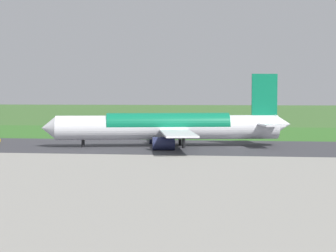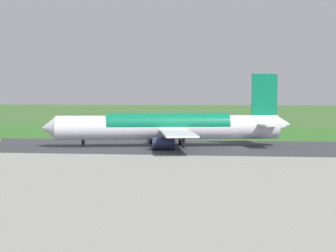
# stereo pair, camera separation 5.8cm
# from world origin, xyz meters

# --- Properties ---
(ground_plane) EXTENTS (800.00, 800.00, 0.00)m
(ground_plane) POSITION_xyz_m (0.00, 0.00, 0.00)
(ground_plane) COLOR #3D662D
(runway_asphalt) EXTENTS (600.00, 33.96, 0.06)m
(runway_asphalt) POSITION_xyz_m (0.00, 0.00, 0.03)
(runway_asphalt) COLOR #38383D
(runway_asphalt) RESTS_ON ground
(apron_concrete) EXTENTS (440.00, 110.00, 0.05)m
(apron_concrete) POSITION_xyz_m (0.00, 65.10, 0.03)
(apron_concrete) COLOR gray
(apron_concrete) RESTS_ON ground
(grass_verge_foreground) EXTENTS (600.00, 80.00, 0.04)m
(grass_verge_foreground) POSITION_xyz_m (0.00, -32.45, 0.02)
(grass_verge_foreground) COLOR #346B27
(grass_verge_foreground) RESTS_ON ground
(airliner_main) EXTENTS (53.78, 44.30, 15.88)m
(airliner_main) POSITION_xyz_m (14.52, -0.08, 4.35)
(airliner_main) COLOR white
(airliner_main) RESTS_ON ground
(no_stopping_sign) EXTENTS (0.60, 0.10, 2.26)m
(no_stopping_sign) POSITION_xyz_m (-1.85, -31.44, 1.35)
(no_stopping_sign) COLOR slate
(no_stopping_sign) RESTS_ON ground
(traffic_cone_orange) EXTENTS (0.40, 0.40, 0.55)m
(traffic_cone_orange) POSITION_xyz_m (2.89, -33.70, 0.28)
(traffic_cone_orange) COLOR orange
(traffic_cone_orange) RESTS_ON ground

